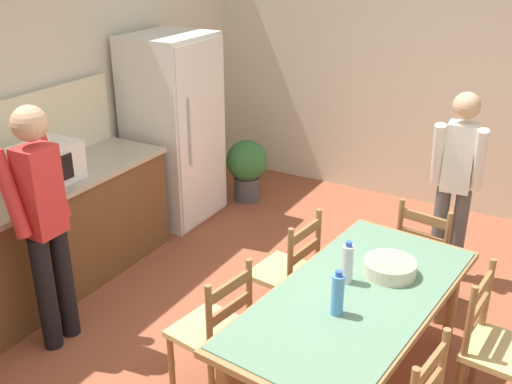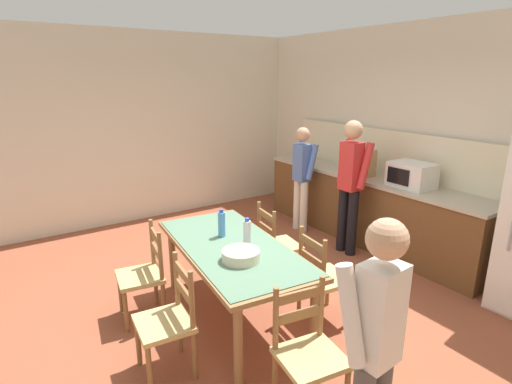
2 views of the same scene
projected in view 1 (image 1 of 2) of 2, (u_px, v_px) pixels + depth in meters
ground_plane at (301, 381)px, 3.90m from camera, size 8.32×8.32×0.00m
wall_right at (448, 67)px, 5.91m from camera, size 0.12×5.20×2.90m
refrigerator at (174, 129)px, 5.83m from camera, size 0.79×0.73×1.83m
microwave at (44, 164)px, 4.51m from camera, size 0.50×0.39×0.30m
dining_table at (355, 306)px, 3.50m from camera, size 1.93×1.06×0.76m
bottle_near_centre at (338, 294)px, 3.24m from camera, size 0.07×0.07×0.27m
bottle_off_centre at (348, 263)px, 3.54m from camera, size 0.07×0.07×0.27m
serving_bowl at (390, 267)px, 3.65m from camera, size 0.32×0.32×0.09m
chair_side_near_right at (496, 348)px, 3.52m from camera, size 0.46×0.44×0.91m
chair_side_far_left at (214, 331)px, 3.67m from camera, size 0.48×0.46×0.91m
chair_head_end at (426, 256)px, 4.50m from camera, size 0.46×0.48×0.91m
chair_side_far_right at (288, 273)px, 4.29m from camera, size 0.46×0.45×0.91m
person_at_counter at (43, 217)px, 3.92m from camera, size 0.43×0.30×1.72m
person_by_table at (456, 178)px, 4.75m from camera, size 0.29×0.41×1.58m
potted_plant at (247, 166)px, 6.38m from camera, size 0.44×0.44×0.67m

